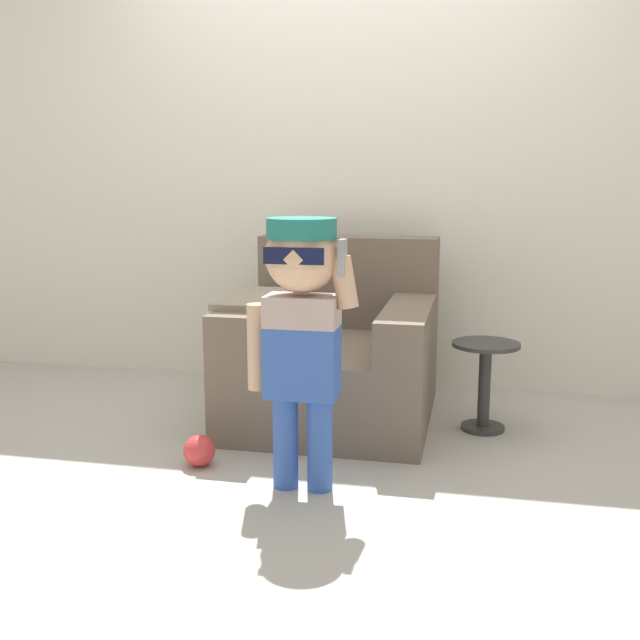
{
  "coord_description": "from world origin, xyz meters",
  "views": [
    {
      "loc": [
        0.7,
        -3.31,
        1.17
      ],
      "look_at": [
        0.05,
        -0.29,
        0.57
      ],
      "focal_mm": 42.0,
      "sensor_mm": 36.0,
      "label": 1
    }
  ],
  "objects_px": {
    "armchair": "(335,354)",
    "side_table": "(485,377)",
    "toy_ball": "(199,451)",
    "person_child": "(301,312)"
  },
  "relations": [
    {
      "from": "person_child",
      "to": "side_table",
      "type": "height_order",
      "value": "person_child"
    },
    {
      "from": "side_table",
      "to": "toy_ball",
      "type": "xyz_separation_m",
      "value": [
        -1.14,
        -0.7,
        -0.19
      ]
    },
    {
      "from": "toy_ball",
      "to": "armchair",
      "type": "bearing_deg",
      "value": 61.58
    },
    {
      "from": "side_table",
      "to": "armchair",
      "type": "bearing_deg",
      "value": 174.13
    },
    {
      "from": "armchair",
      "to": "side_table",
      "type": "bearing_deg",
      "value": -5.87
    },
    {
      "from": "person_child",
      "to": "toy_ball",
      "type": "distance_m",
      "value": 0.78
    },
    {
      "from": "toy_ball",
      "to": "side_table",
      "type": "bearing_deg",
      "value": 31.54
    },
    {
      "from": "armchair",
      "to": "person_child",
      "type": "xyz_separation_m",
      "value": [
        0.04,
        -0.9,
        0.37
      ]
    },
    {
      "from": "person_child",
      "to": "side_table",
      "type": "bearing_deg",
      "value": 50.65
    },
    {
      "from": "toy_ball",
      "to": "person_child",
      "type": "bearing_deg",
      "value": -15.18
    }
  ]
}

